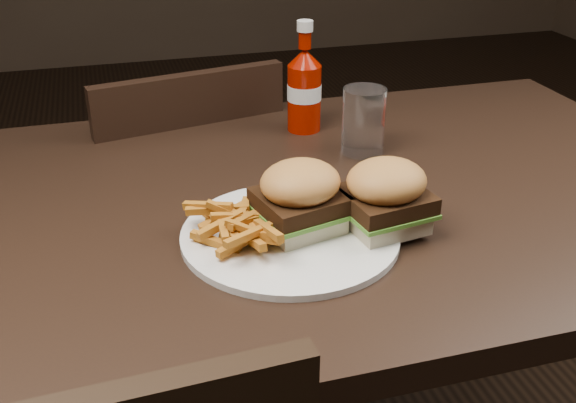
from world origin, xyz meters
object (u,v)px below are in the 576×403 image
object	(u,v)px
chair_far	(175,229)
tumbler	(363,121)
dining_table	(339,198)
plate	(290,235)
ketchup_bottle	(304,98)

from	to	relation	value
chair_far	tumbler	xyz separation A→B (m)	(0.30, -0.38, 0.38)
dining_table	tumbler	world-z (taller)	tumbler
plate	tumbler	size ratio (longest dim) A/B	2.56
chair_far	tumbler	bearing A→B (deg)	116.30
dining_table	chair_far	xyz separation A→B (m)	(-0.21, 0.50, -0.30)
plate	ketchup_bottle	size ratio (longest dim) A/B	2.40
plate	ketchup_bottle	distance (m)	0.40
dining_table	plate	xyz separation A→B (m)	(-0.12, -0.13, 0.03)
chair_far	plate	distance (m)	0.71
plate	tumbler	xyz separation A→B (m)	(0.20, 0.25, 0.05)
chair_far	tumbler	world-z (taller)	tumbler
plate	chair_far	bearing A→B (deg)	98.77
chair_far	ketchup_bottle	world-z (taller)	ketchup_bottle
ketchup_bottle	tumbler	xyz separation A→B (m)	(0.07, -0.13, -0.01)
chair_far	plate	xyz separation A→B (m)	(0.10, -0.63, 0.33)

